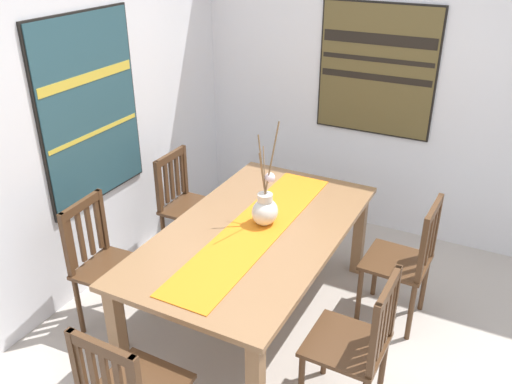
{
  "coord_description": "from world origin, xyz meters",
  "views": [
    {
      "loc": [
        -2.59,
        -0.92,
        2.55
      ],
      "look_at": [
        0.17,
        0.5,
        0.98
      ],
      "focal_mm": 37.76,
      "sensor_mm": 36.0,
      "label": 1
    }
  ],
  "objects": [
    {
      "name": "ground_plane",
      "position": [
        0.0,
        0.0,
        -0.01
      ],
      "size": [
        6.4,
        6.4,
        0.03
      ],
      "primitive_type": "cube",
      "color": "#B2A89E"
    },
    {
      "name": "chair_1",
      "position": [
        0.58,
        -0.42,
        0.49
      ],
      "size": [
        0.44,
        0.44,
        0.95
      ],
      "color": "#4C301C",
      "rests_on": "ground_plane"
    },
    {
      "name": "wall_back",
      "position": [
        0.0,
        1.86,
        1.35
      ],
      "size": [
        6.4,
        0.12,
        2.7
      ],
      "primitive_type": "cube",
      "color": "silver",
      "rests_on": "ground_plane"
    },
    {
      "name": "painting_on_side_wall",
      "position": [
        1.79,
        0.22,
        1.44
      ],
      "size": [
        0.05,
        0.99,
        1.09
      ],
      "color": "black"
    },
    {
      "name": "centerpiece_vase",
      "position": [
        0.21,
        0.46,
        0.85
      ],
      "size": [
        0.28,
        0.17,
        0.69
      ],
      "color": "silver",
      "rests_on": "dining_table"
    },
    {
      "name": "chair_0",
      "position": [
        -0.38,
        1.36,
        0.49
      ],
      "size": [
        0.45,
        0.45,
        0.93
      ],
      "color": "#4C301C",
      "rests_on": "ground_plane"
    },
    {
      "name": "chair_4",
      "position": [
        -0.35,
        -0.38,
        0.5
      ],
      "size": [
        0.43,
        0.43,
        0.93
      ],
      "color": "#4C301C",
      "rests_on": "ground_plane"
    },
    {
      "name": "painting_on_back_wall",
      "position": [
        0.11,
        1.79,
        1.35
      ],
      "size": [
        0.95,
        0.05,
        1.34
      ],
      "color": "black"
    },
    {
      "name": "dining_table",
      "position": [
        0.11,
        0.48,
        0.64
      ],
      "size": [
        1.94,
        1.08,
        0.73
      ],
      "color": "#8E6642",
      "rests_on": "ground_plane"
    },
    {
      "name": "table_runner",
      "position": [
        0.11,
        0.48,
        0.74
      ],
      "size": [
        1.79,
        0.36,
        0.01
      ],
      "primitive_type": "cube",
      "color": "orange",
      "rests_on": "dining_table"
    },
    {
      "name": "wall_side",
      "position": [
        1.86,
        0.0,
        1.35
      ],
      "size": [
        0.12,
        6.4,
        2.7
      ],
      "primitive_type": "cube",
      "color": "silver",
      "rests_on": "ground_plane"
    },
    {
      "name": "chair_2",
      "position": [
        0.59,
        1.36,
        0.49
      ],
      "size": [
        0.42,
        0.42,
        0.91
      ],
      "color": "#4C301C",
      "rests_on": "ground_plane"
    }
  ]
}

